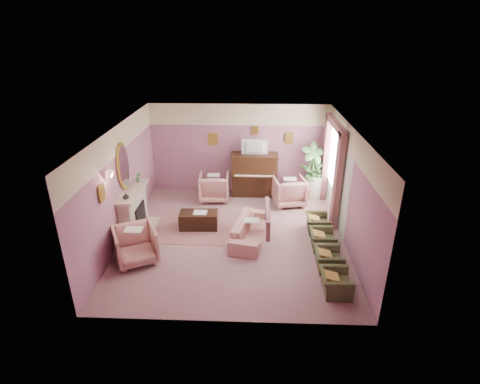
{
  "coord_description": "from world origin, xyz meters",
  "views": [
    {
      "loc": [
        0.48,
        -8.25,
        4.93
      ],
      "look_at": [
        0.14,
        0.4,
        1.07
      ],
      "focal_mm": 28.0,
      "sensor_mm": 36.0,
      "label": 1
    }
  ],
  "objects_px": {
    "olive_chair_b": "(328,257)",
    "olive_chair_a": "(336,280)",
    "floral_armchair_right": "(289,190)",
    "olive_chair_c": "(322,237)",
    "piano": "(254,175)",
    "sofa": "(251,226)",
    "floral_armchair_front": "(135,243)",
    "olive_chair_d": "(317,221)",
    "side_table": "(314,187)",
    "floral_armchair_left": "(214,186)",
    "coffee_table": "(199,220)",
    "television": "(255,146)"
  },
  "relations": [
    {
      "from": "television",
      "to": "olive_chair_a",
      "type": "bearing_deg",
      "value": -70.68
    },
    {
      "from": "piano",
      "to": "sofa",
      "type": "bearing_deg",
      "value": -91.28
    },
    {
      "from": "floral_armchair_left",
      "to": "olive_chair_a",
      "type": "xyz_separation_m",
      "value": [
        2.88,
        -4.31,
        -0.16
      ]
    },
    {
      "from": "olive_chair_a",
      "to": "olive_chair_b",
      "type": "bearing_deg",
      "value": 90.0
    },
    {
      "from": "piano",
      "to": "floral_armchair_right",
      "type": "bearing_deg",
      "value": -33.15
    },
    {
      "from": "television",
      "to": "floral_armchair_front",
      "type": "relative_size",
      "value": 0.87
    },
    {
      "from": "television",
      "to": "olive_chair_a",
      "type": "distance_m",
      "value": 5.16
    },
    {
      "from": "floral_armchair_right",
      "to": "side_table",
      "type": "xyz_separation_m",
      "value": [
        0.81,
        0.5,
        -0.11
      ]
    },
    {
      "from": "television",
      "to": "olive_chair_c",
      "type": "bearing_deg",
      "value": -61.75
    },
    {
      "from": "television",
      "to": "floral_armchair_left",
      "type": "height_order",
      "value": "television"
    },
    {
      "from": "piano",
      "to": "floral_armchair_right",
      "type": "xyz_separation_m",
      "value": [
        1.05,
        -0.68,
        -0.19
      ]
    },
    {
      "from": "side_table",
      "to": "floral_armchair_front",
      "type": "bearing_deg",
      "value": -141.08
    },
    {
      "from": "sofa",
      "to": "floral_armchair_front",
      "type": "distance_m",
      "value": 2.81
    },
    {
      "from": "floral_armchair_right",
      "to": "olive_chair_b",
      "type": "relative_size",
      "value": 1.32
    },
    {
      "from": "television",
      "to": "sofa",
      "type": "height_order",
      "value": "television"
    },
    {
      "from": "olive_chair_b",
      "to": "side_table",
      "type": "height_order",
      "value": "side_table"
    },
    {
      "from": "coffee_table",
      "to": "olive_chair_b",
      "type": "relative_size",
      "value": 1.44
    },
    {
      "from": "floral_armchair_left",
      "to": "olive_chair_c",
      "type": "relative_size",
      "value": 1.32
    },
    {
      "from": "sofa",
      "to": "olive_chair_a",
      "type": "bearing_deg",
      "value": -49.49
    },
    {
      "from": "olive_chair_d",
      "to": "side_table",
      "type": "distance_m",
      "value": 2.13
    },
    {
      "from": "floral_armchair_right",
      "to": "floral_armchair_front",
      "type": "xyz_separation_m",
      "value": [
        -3.7,
        -3.14,
        0.0
      ]
    },
    {
      "from": "olive_chair_b",
      "to": "olive_chair_a",
      "type": "bearing_deg",
      "value": -90.0
    },
    {
      "from": "sofa",
      "to": "olive_chair_a",
      "type": "xyz_separation_m",
      "value": [
        1.72,
        -2.01,
        -0.07
      ]
    },
    {
      "from": "sofa",
      "to": "floral_armchair_right",
      "type": "relative_size",
      "value": 2.02
    },
    {
      "from": "sofa",
      "to": "floral_armchair_front",
      "type": "relative_size",
      "value": 2.02
    },
    {
      "from": "floral_armchair_right",
      "to": "olive_chair_a",
      "type": "relative_size",
      "value": 1.32
    },
    {
      "from": "coffee_table",
      "to": "olive_chair_b",
      "type": "xyz_separation_m",
      "value": [
        3.11,
        -1.7,
        0.07
      ]
    },
    {
      "from": "television",
      "to": "side_table",
      "type": "distance_m",
      "value": 2.24
    },
    {
      "from": "olive_chair_a",
      "to": "olive_chair_b",
      "type": "height_order",
      "value": "same"
    },
    {
      "from": "coffee_table",
      "to": "olive_chair_d",
      "type": "distance_m",
      "value": 3.11
    },
    {
      "from": "coffee_table",
      "to": "floral_armchair_front",
      "type": "xyz_separation_m",
      "value": [
        -1.2,
        -1.58,
        0.23
      ]
    },
    {
      "from": "floral_armchair_front",
      "to": "olive_chair_a",
      "type": "relative_size",
      "value": 1.32
    },
    {
      "from": "floral_armchair_right",
      "to": "olive_chair_c",
      "type": "relative_size",
      "value": 1.32
    },
    {
      "from": "sofa",
      "to": "olive_chair_c",
      "type": "bearing_deg",
      "value": -12.08
    },
    {
      "from": "television",
      "to": "side_table",
      "type": "height_order",
      "value": "television"
    },
    {
      "from": "floral_armchair_left",
      "to": "olive_chair_c",
      "type": "xyz_separation_m",
      "value": [
        2.88,
        -2.67,
        -0.16
      ]
    },
    {
      "from": "television",
      "to": "olive_chair_c",
      "type": "xyz_separation_m",
      "value": [
        1.65,
        -3.08,
        -1.3
      ]
    },
    {
      "from": "television",
      "to": "coffee_table",
      "type": "xyz_separation_m",
      "value": [
        -1.45,
        -2.2,
        -1.38
      ]
    },
    {
      "from": "television",
      "to": "floral_armchair_right",
      "type": "bearing_deg",
      "value": -31.19
    },
    {
      "from": "piano",
      "to": "olive_chair_c",
      "type": "distance_m",
      "value": 3.55
    },
    {
      "from": "floral_armchair_left",
      "to": "olive_chair_a",
      "type": "height_order",
      "value": "floral_armchair_left"
    },
    {
      "from": "olive_chair_c",
      "to": "side_table",
      "type": "distance_m",
      "value": 2.95
    },
    {
      "from": "floral_armchair_right",
      "to": "olive_chair_a",
      "type": "height_order",
      "value": "floral_armchair_right"
    },
    {
      "from": "olive_chair_c",
      "to": "olive_chair_d",
      "type": "relative_size",
      "value": 1.0
    },
    {
      "from": "piano",
      "to": "floral_armchair_front",
      "type": "distance_m",
      "value": 4.66
    },
    {
      "from": "piano",
      "to": "olive_chair_a",
      "type": "height_order",
      "value": "piano"
    },
    {
      "from": "olive_chair_a",
      "to": "olive_chair_c",
      "type": "distance_m",
      "value": 1.64
    },
    {
      "from": "floral_armchair_left",
      "to": "floral_armchair_front",
      "type": "xyz_separation_m",
      "value": [
        -1.43,
        -3.37,
        0.0
      ]
    },
    {
      "from": "piano",
      "to": "side_table",
      "type": "xyz_separation_m",
      "value": [
        1.86,
        -0.19,
        -0.3
      ]
    },
    {
      "from": "coffee_table",
      "to": "sofa",
      "type": "distance_m",
      "value": 1.49
    }
  ]
}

